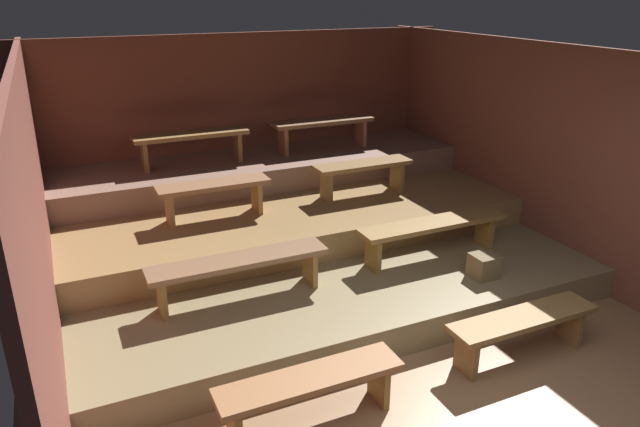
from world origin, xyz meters
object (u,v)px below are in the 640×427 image
object	(u,v)px
bench_upper_right	(323,126)
wooden_crate_lower	(483,266)
bench_floor_left	(310,386)
bench_upper_left	(191,140)
bench_floor_right	(523,324)
bench_lower_left	(239,266)
bench_middle_left	(214,191)
bench_lower_right	(432,228)
bench_middle_right	(363,170)

from	to	relation	value
bench_upper_right	wooden_crate_lower	distance (m)	3.07
bench_floor_left	bench_upper_left	bearing A→B (deg)	88.45
bench_floor_right	bench_lower_left	size ratio (longest dim) A/B	0.84
bench_middle_left	bench_floor_right	bearing A→B (deg)	-55.18
bench_lower_right	bench_floor_left	bearing A→B (deg)	-144.49
bench_lower_left	bench_floor_left	bearing A→B (deg)	-87.52
bench_lower_right	bench_upper_left	world-z (taller)	bench_upper_left
bench_lower_left	bench_upper_left	xyz separation A→B (m)	(0.16, 2.34, 0.61)
bench_floor_left	bench_middle_left	xyz separation A→B (m)	(0.07, 2.72, 0.62)
bench_upper_left	bench_floor_left	bearing A→B (deg)	-91.55
bench_lower_left	wooden_crate_lower	world-z (taller)	bench_lower_left
bench_floor_left	wooden_crate_lower	distance (m)	2.38
bench_upper_left	bench_lower_right	bearing A→B (deg)	-50.59
bench_floor_right	bench_lower_left	distance (m)	2.51
bench_upper_left	bench_upper_right	size ratio (longest dim) A/B	1.00
bench_floor_left	bench_floor_right	distance (m)	1.96
bench_floor_left	bench_lower_right	distance (m)	2.51
bench_upper_left	bench_upper_right	xyz separation A→B (m)	(1.76, 0.00, 0.00)
bench_lower_right	bench_middle_left	distance (m)	2.35
wooden_crate_lower	bench_lower_left	bearing A→B (deg)	165.36
bench_floor_right	bench_upper_left	bearing A→B (deg)	116.18
bench_floor_left	bench_lower_left	world-z (taller)	bench_lower_left
bench_lower_right	bench_middle_right	size ratio (longest dim) A/B	1.36
bench_floor_left	bench_lower_right	world-z (taller)	bench_lower_right
bench_upper_right	bench_middle_right	bearing A→B (deg)	-88.24
bench_upper_left	bench_floor_right	bearing A→B (deg)	-63.82
bench_middle_left	bench_middle_right	bearing A→B (deg)	0.00
bench_upper_left	bench_upper_right	bearing A→B (deg)	0.00
bench_lower_left	bench_upper_right	bearing A→B (deg)	50.59
bench_lower_right	bench_middle_right	distance (m)	1.32
bench_floor_left	bench_middle_left	bearing A→B (deg)	88.53
bench_middle_right	wooden_crate_lower	size ratio (longest dim) A/B	5.10
wooden_crate_lower	bench_floor_right	bearing A→B (deg)	-107.37
bench_middle_right	wooden_crate_lower	xyz separation A→B (m)	(0.33, -1.87, -0.50)
bench_upper_left	wooden_crate_lower	size ratio (longest dim) A/B	5.84
bench_upper_right	bench_lower_left	bearing A→B (deg)	-129.41
bench_floor_right	bench_lower_right	distance (m)	1.48
bench_lower_right	bench_upper_right	distance (m)	2.42
bench_floor_right	bench_middle_right	distance (m)	2.79
bench_lower_right	wooden_crate_lower	bearing A→B (deg)	-71.29
bench_floor_left	bench_lower_left	size ratio (longest dim) A/B	0.84
bench_floor_left	wooden_crate_lower	bearing A→B (deg)	20.82
bench_upper_right	bench_upper_left	bearing A→B (deg)	180.00
bench_floor_left	bench_floor_right	xyz separation A→B (m)	(1.96, 0.00, 0.00)
bench_floor_right	bench_middle_left	bearing A→B (deg)	124.82
bench_middle_right	bench_middle_left	bearing A→B (deg)	180.00
bench_floor_left	bench_lower_right	xyz separation A→B (m)	(2.02, 1.44, 0.32)
bench_lower_left	bench_upper_left	world-z (taller)	bench_upper_left
bench_lower_left	bench_upper_right	world-z (taller)	bench_upper_right
bench_floor_left	bench_middle_right	world-z (taller)	bench_middle_right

